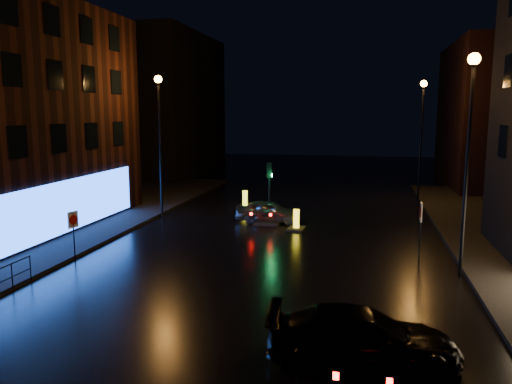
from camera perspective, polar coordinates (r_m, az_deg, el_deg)
ground at (r=15.60m, az=-3.91°, el=-14.53°), size 120.00×120.00×0.00m
pavement_left at (r=28.89m, az=-26.86°, el=-4.25°), size 12.00×44.00×0.15m
building_far_left at (r=52.68m, az=-10.27°, el=9.76°), size 8.00×16.00×14.00m
building_far_right at (r=47.02m, az=25.99°, el=7.88°), size 8.00×14.00×12.00m
street_lamp_lfar at (r=30.14m, az=-10.97°, el=7.62°), size 0.44×0.44×8.37m
street_lamp_rnear at (r=20.09m, az=23.20°, el=6.41°), size 0.44×0.44×8.37m
street_lamp_rfar at (r=35.92m, az=18.42°, el=7.53°), size 0.44×0.44×8.37m
traffic_signal at (r=28.79m, az=1.52°, el=-2.43°), size 1.40×2.40×3.45m
silver_hatchback at (r=28.66m, az=1.45°, el=-2.21°), size 3.82×1.71×1.28m
dark_sedan at (r=13.24m, az=12.09°, el=-15.92°), size 4.93×2.35×1.39m
bollard_near at (r=26.97m, az=4.62°, el=-3.80°), size 0.96×1.34×1.11m
bollard_far at (r=33.34m, az=-1.26°, el=-1.30°), size 0.91×1.30×1.10m
road_sign_left at (r=22.48m, az=-20.17°, el=-3.44°), size 0.20×0.50×2.12m
road_sign_right at (r=22.45m, az=18.32°, el=-2.70°), size 0.08×0.59×2.45m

